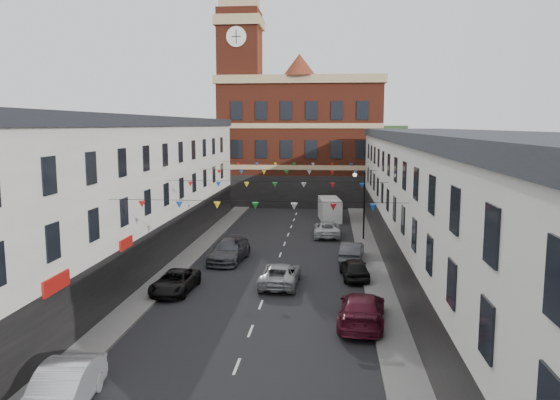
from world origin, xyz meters
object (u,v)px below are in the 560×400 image
(street_lamp, at_px, (361,197))
(car_left_b, at_px, (62,390))
(car_right_f, at_px, (327,229))
(pedestrian, at_px, (236,251))
(car_left_d, at_px, (229,250))
(moving_car, at_px, (280,274))
(car_right_e, at_px, (352,251))
(car_right_c, at_px, (362,309))
(car_right_d, at_px, (355,268))
(car_left_c, at_px, (175,282))
(car_left_e, at_px, (227,251))
(white_van, at_px, (330,209))

(street_lamp, height_order, car_left_b, street_lamp)
(car_right_f, bearing_deg, pedestrian, 56.33)
(car_left_d, bearing_deg, moving_car, -47.77)
(car_left_b, distance_m, moving_car, 17.28)
(car_right_e, height_order, moving_car, car_right_e)
(car_left_b, bearing_deg, car_right_c, 35.34)
(car_left_d, distance_m, moving_car, 7.23)
(street_lamp, relative_size, car_right_d, 1.45)
(car_right_d, height_order, car_right_f, car_right_d)
(car_left_c, relative_size, car_right_f, 0.92)
(car_right_f, distance_m, pedestrian, 12.16)
(car_left_b, relative_size, car_right_c, 0.89)
(car_left_b, xyz_separation_m, moving_car, (6.25, 16.11, -0.11))
(car_left_c, height_order, car_left_e, car_left_e)
(car_left_b, relative_size, car_right_f, 0.98)
(car_left_c, height_order, pedestrian, pedestrian)
(car_left_e, height_order, car_right_c, car_right_c)
(car_left_c, height_order, car_right_e, car_right_e)
(car_left_c, height_order, car_left_d, car_left_d)
(car_left_e, distance_m, car_right_e, 9.40)
(car_right_e, bearing_deg, car_right_d, 97.62)
(car_left_b, relative_size, car_left_e, 1.24)
(moving_car, bearing_deg, car_left_c, 20.37)
(car_left_d, relative_size, car_right_d, 1.36)
(street_lamp, distance_m, white_van, 11.05)
(white_van, bearing_deg, car_right_f, -98.05)
(car_left_c, xyz_separation_m, car_left_d, (1.89, 7.83, 0.17))
(car_left_c, relative_size, car_right_d, 1.12)
(street_lamp, bearing_deg, car_right_e, -98.11)
(car_left_e, distance_m, car_right_c, 15.89)
(street_lamp, bearing_deg, car_right_f, 153.02)
(car_right_d, relative_size, moving_car, 0.82)
(car_right_d, xyz_separation_m, car_right_f, (-1.90, 13.73, -0.00))
(car_left_b, xyz_separation_m, pedestrian, (2.51, 21.47, 0.08))
(street_lamp, relative_size, car_left_d, 1.07)
(car_left_d, bearing_deg, car_right_e, 11.07)
(car_left_c, distance_m, pedestrian, 7.83)
(car_left_c, distance_m, car_right_c, 11.86)
(car_left_c, distance_m, car_right_e, 14.05)
(car_left_e, bearing_deg, pedestrian, -48.33)
(car_right_c, xyz_separation_m, car_right_d, (0.00, 8.36, -0.11))
(car_left_c, height_order, car_right_c, car_right_c)
(car_right_e, bearing_deg, car_left_b, 71.89)
(car_right_c, relative_size, moving_car, 1.10)
(car_left_d, height_order, car_right_c, car_left_d)
(car_right_e, xyz_separation_m, pedestrian, (-8.49, -1.35, 0.18))
(car_right_f, bearing_deg, white_van, -92.15)
(car_left_d, bearing_deg, car_left_b, -89.74)
(car_left_c, xyz_separation_m, pedestrian, (2.50, 7.41, 0.26))
(car_left_b, distance_m, car_right_e, 25.33)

